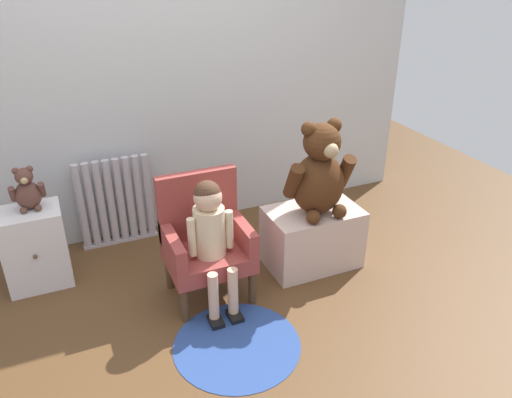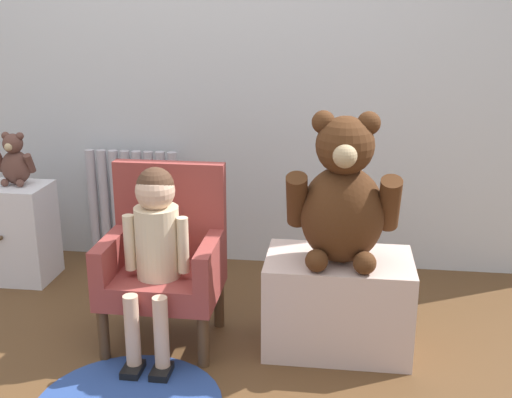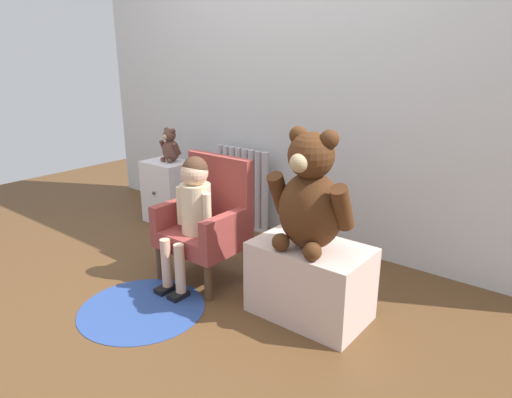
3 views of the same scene
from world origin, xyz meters
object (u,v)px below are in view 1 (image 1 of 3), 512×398
object	(u,v)px
small_dresser	(35,248)
floor_rug	(237,345)
child_armchair	(205,239)
radiator	(116,202)
small_teddy_bear	(27,191)
child_figure	(211,228)
low_bench	(312,237)
large_teddy_bear	(319,174)

from	to	relation	value
small_dresser	floor_rug	size ratio (longest dim) A/B	0.74
child_armchair	floor_rug	world-z (taller)	child_armchair
child_armchair	radiator	bearing A→B (deg)	116.61
small_dresser	small_teddy_bear	distance (m)	0.36
floor_rug	small_dresser	bearing A→B (deg)	132.33
small_teddy_bear	floor_rug	distance (m)	1.44
radiator	small_dresser	xyz separation A→B (m)	(-0.52, -0.28, -0.06)
small_dresser	child_figure	world-z (taller)	child_figure
low_bench	child_armchair	bearing A→B (deg)	-179.44
radiator	small_dresser	world-z (taller)	radiator
child_armchair	floor_rug	distance (m)	0.60
radiator	child_armchair	size ratio (longest dim) A/B	0.85
radiator	child_figure	xyz separation A→B (m)	(0.37, -0.86, 0.18)
radiator	small_teddy_bear	bearing A→B (deg)	-152.77
child_armchair	low_bench	world-z (taller)	child_armchair
small_dresser	child_armchair	xyz separation A→B (m)	(0.89, -0.47, 0.11)
large_teddy_bear	small_teddy_bear	world-z (taller)	large_teddy_bear
small_dresser	small_teddy_bear	xyz separation A→B (m)	(0.03, 0.02, 0.35)
low_bench	small_teddy_bear	bearing A→B (deg)	162.61
radiator	large_teddy_bear	xyz separation A→B (m)	(1.07, -0.77, 0.33)
large_teddy_bear	floor_rug	world-z (taller)	large_teddy_bear
small_dresser	floor_rug	bearing A→B (deg)	-47.67
child_armchair	small_teddy_bear	xyz separation A→B (m)	(-0.86, 0.50, 0.25)
small_dresser	low_bench	world-z (taller)	small_dresser
radiator	floor_rug	world-z (taller)	radiator
child_figure	small_teddy_bear	bearing A→B (deg)	144.84
child_armchair	small_teddy_bear	bearing A→B (deg)	150.20
child_armchair	large_teddy_bear	size ratio (longest dim) A/B	1.24
large_teddy_bear	floor_rug	xyz separation A→B (m)	(-0.71, -0.47, -0.63)
child_armchair	small_teddy_bear	size ratio (longest dim) A/B	2.79
large_teddy_bear	low_bench	bearing A→B (deg)	95.63
large_teddy_bear	radiator	bearing A→B (deg)	144.21
small_dresser	child_figure	bearing A→B (deg)	-33.32
radiator	child_figure	distance (m)	0.96
child_armchair	floor_rug	xyz separation A→B (m)	(-0.01, -0.49, -0.35)
small_teddy_bear	floor_rug	world-z (taller)	small_teddy_bear
large_teddy_bear	child_figure	bearing A→B (deg)	-172.85
small_dresser	large_teddy_bear	xyz separation A→B (m)	(1.59, -0.50, 0.39)
low_bench	small_teddy_bear	world-z (taller)	small_teddy_bear
radiator	child_figure	size ratio (longest dim) A/B	0.82
child_armchair	low_bench	distance (m)	0.71
child_armchair	child_figure	bearing A→B (deg)	-90.00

